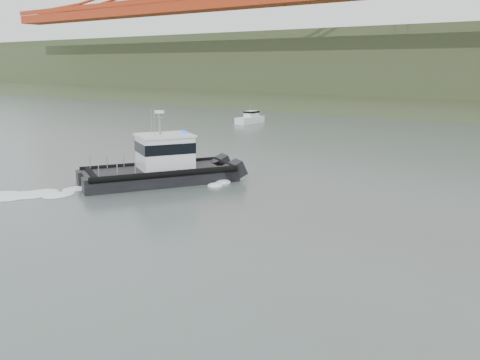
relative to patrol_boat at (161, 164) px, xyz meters
name	(u,v)px	position (x,y,z in m)	size (l,w,h in m)	color
ground	(141,243)	(9.94, -11.17, -1.50)	(400.00, 400.00, 0.00)	#4E5D57
patrol_boat	(161,164)	(0.00, 0.00, 0.00)	(9.81, 13.00, 5.99)	black
motorboat	(250,118)	(-20.48, 39.86, -0.72)	(1.94, 5.68, 3.12)	white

